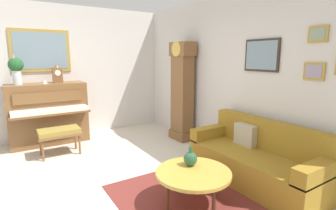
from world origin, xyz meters
name	(u,v)px	position (x,y,z in m)	size (l,w,h in m)	color
ground_plane	(98,187)	(0.00, 0.00, -0.05)	(6.40, 6.00, 0.10)	beige
wall_left	(57,72)	(-2.60, -0.01, 1.41)	(0.13, 4.90, 2.80)	silver
wall_back	(228,75)	(0.02, 2.40, 1.40)	(5.30, 0.13, 2.80)	silver
area_rug	(193,207)	(1.16, 0.76, 0.00)	(2.10, 1.50, 0.01)	maroon
piano	(48,113)	(-2.23, -0.29, 0.61)	(0.87, 1.44, 1.21)	brown
piano_bench	(59,133)	(-1.41, -0.24, 0.41)	(0.42, 0.70, 0.48)	brown
grandfather_clock	(182,94)	(-0.99, 2.12, 0.96)	(0.52, 0.34, 2.03)	brown
couch	(257,159)	(1.10, 1.92, 0.31)	(1.90, 0.80, 0.84)	olive
coffee_table	(193,174)	(1.11, 0.80, 0.39)	(0.88, 0.88, 0.42)	gold
mantel_clock	(57,74)	(-2.23, -0.06, 1.38)	(0.13, 0.18, 0.38)	brown
flower_vase	(16,68)	(-2.23, -0.76, 1.53)	(0.26, 0.26, 0.58)	silver
teacup	(45,82)	(-2.19, -0.31, 1.24)	(0.12, 0.12, 0.06)	white
green_jug	(190,159)	(0.96, 0.87, 0.51)	(0.17, 0.17, 0.24)	#234C33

